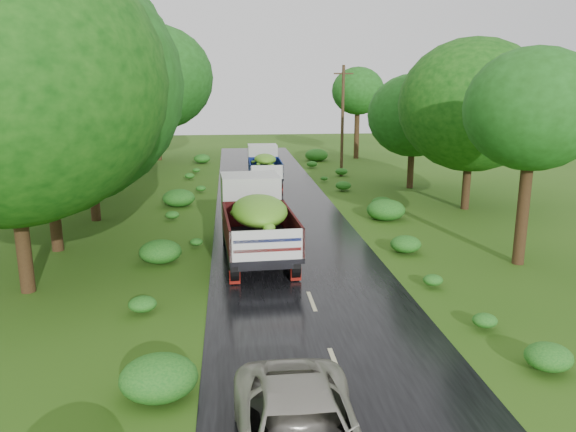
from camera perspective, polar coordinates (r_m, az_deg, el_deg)
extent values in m
plane|color=#274F10|center=(14.24, 4.82, -14.77)|extent=(120.00, 120.00, 0.00)
cube|color=black|center=(18.72, 1.97, -7.51)|extent=(6.50, 80.00, 0.02)
cube|color=#BFB78C|center=(14.23, 4.83, -14.69)|extent=(0.12, 1.60, 0.00)
cube|color=#BFB78C|center=(17.80, 2.42, -8.63)|extent=(0.12, 1.60, 0.00)
cube|color=#BFB78C|center=(21.52, 0.88, -4.62)|extent=(0.12, 1.60, 0.00)
cube|color=#BFB78C|center=(25.33, -0.20, -1.80)|extent=(0.12, 1.60, 0.00)
cube|color=#BFB78C|center=(29.19, -0.98, 0.28)|extent=(0.12, 1.60, 0.00)
cube|color=#BFB78C|center=(33.08, -1.59, 1.88)|extent=(0.12, 1.60, 0.00)
cube|color=#BFB78C|center=(36.99, -2.06, 3.13)|extent=(0.12, 1.60, 0.00)
cube|color=#BFB78C|center=(40.92, -2.45, 4.15)|extent=(0.12, 1.60, 0.00)
cube|color=#BFB78C|center=(44.87, -2.77, 4.98)|extent=(0.12, 1.60, 0.00)
cube|color=#BFB78C|center=(48.82, -3.04, 5.68)|extent=(0.12, 1.60, 0.00)
cube|color=#BFB78C|center=(52.78, -3.27, 6.28)|extent=(0.12, 1.60, 0.00)
cube|color=black|center=(21.75, -3.21, -2.56)|extent=(2.20, 6.17, 0.30)
cylinder|color=black|center=(23.84, -6.26, -1.57)|extent=(0.36, 1.09, 1.08)
cylinder|color=black|center=(24.03, -1.27, -1.37)|extent=(0.36, 1.09, 1.08)
cylinder|color=black|center=(20.40, -5.72, -4.19)|extent=(0.36, 1.09, 1.08)
cylinder|color=black|center=(20.62, 0.11, -3.92)|extent=(0.36, 1.09, 1.08)
cylinder|color=black|center=(19.36, -5.51, -5.18)|extent=(0.36, 1.09, 1.08)
cylinder|color=black|center=(19.59, 0.63, -4.89)|extent=(0.36, 1.09, 1.08)
cube|color=maroon|center=(19.09, -5.42, -6.21)|extent=(0.37, 0.06, 0.49)
cube|color=maroon|center=(19.32, 0.82, -5.90)|extent=(0.37, 0.06, 0.49)
cube|color=silver|center=(23.81, -3.86, 1.77)|extent=(2.49, 2.18, 2.05)
cube|color=black|center=(20.61, -2.88, -2.80)|extent=(2.74, 4.77, 0.17)
cube|color=#400F0B|center=(20.35, -6.25, -1.32)|extent=(0.35, 4.64, 1.03)
cube|color=#400F0B|center=(20.60, 0.41, -1.05)|extent=(0.35, 4.64, 1.03)
cube|color=#400F0B|center=(22.64, -3.54, 0.27)|extent=(2.48, 0.23, 1.03)
cube|color=silver|center=(18.27, -2.11, -2.99)|extent=(2.48, 0.23, 1.03)
ellipsoid|color=#568C19|center=(20.29, -2.92, 0.57)|extent=(2.30, 4.01, 1.08)
cube|color=black|center=(37.34, -2.41, 4.11)|extent=(1.58, 5.07, 0.25)
cylinder|color=black|center=(39.14, -3.84, 4.33)|extent=(0.26, 0.90, 0.90)
cylinder|color=black|center=(39.24, -1.29, 4.38)|extent=(0.26, 0.90, 0.90)
cylinder|color=black|center=(36.20, -3.68, 3.57)|extent=(0.26, 0.90, 0.90)
cylinder|color=black|center=(36.30, -0.92, 3.62)|extent=(0.26, 0.90, 0.90)
cylinder|color=black|center=(35.29, -3.63, 3.31)|extent=(0.26, 0.90, 0.90)
cylinder|color=black|center=(35.39, -0.80, 3.36)|extent=(0.26, 0.90, 0.90)
cube|color=maroon|center=(35.02, -3.60, 2.90)|extent=(0.31, 0.04, 0.40)
cube|color=maroon|center=(35.13, -0.76, 2.96)|extent=(0.31, 0.04, 0.40)
cube|color=silver|center=(39.20, -2.60, 6.01)|extent=(1.99, 1.72, 1.71)
cube|color=black|center=(36.38, -2.33, 4.17)|extent=(2.09, 3.88, 0.14)
cube|color=navy|center=(36.26, -3.91, 4.91)|extent=(0.09, 3.87, 0.85)
cube|color=navy|center=(36.37, -0.76, 4.97)|extent=(0.09, 3.87, 0.85)
cube|color=navy|center=(38.18, -2.50, 5.37)|extent=(2.07, 0.08, 0.85)
cube|color=silver|center=(34.43, -2.15, 4.47)|extent=(2.07, 0.08, 0.85)
ellipsoid|color=#568C19|center=(36.23, -2.34, 5.79)|extent=(1.75, 3.26, 0.90)
cylinder|color=#382616|center=(40.49, 5.55, 9.52)|extent=(0.25, 0.25, 7.79)
cube|color=#382616|center=(40.39, 5.66, 14.21)|extent=(1.36, 0.33, 0.10)
cylinder|color=black|center=(19.54, -25.96, 3.58)|extent=(0.46, 0.46, 7.63)
ellipsoid|color=#0E430C|center=(19.32, -26.87, 12.07)|extent=(4.42, 4.42, 3.98)
cylinder|color=black|center=(24.03, -23.11, 5.35)|extent=(0.46, 0.46, 7.50)
ellipsoid|color=#0E430C|center=(23.84, -23.76, 12.13)|extent=(4.64, 4.64, 4.17)
cylinder|color=black|center=(28.76, -19.47, 7.00)|extent=(0.46, 0.46, 7.64)
ellipsoid|color=#0E430C|center=(28.61, -19.94, 12.77)|extent=(4.19, 4.19, 3.77)
cylinder|color=black|center=(33.74, -21.11, 9.21)|extent=(0.50, 0.50, 9.37)
ellipsoid|color=#0E430C|center=(33.71, -21.65, 15.23)|extent=(4.70, 4.70, 4.23)
cylinder|color=black|center=(39.14, -18.15, 8.64)|extent=(0.46, 0.46, 7.61)
ellipsoid|color=#0E430C|center=(39.03, -18.47, 12.87)|extent=(3.25, 3.25, 2.93)
cylinder|color=black|center=(45.07, -17.73, 9.43)|extent=(0.47, 0.47, 7.91)
ellipsoid|color=#0E430C|center=(44.98, -18.02, 13.25)|extent=(4.36, 4.36, 3.92)
cylinder|color=black|center=(49.90, -13.19, 10.06)|extent=(0.47, 0.47, 7.91)
ellipsoid|color=#0E430C|center=(49.82, -13.38, 13.51)|extent=(4.42, 4.42, 3.98)
cylinder|color=black|center=(22.30, 23.04, 3.55)|extent=(0.44, 0.44, 6.55)
ellipsoid|color=#194B12|center=(22.05, 23.65, 9.92)|extent=(3.12, 3.12, 2.81)
cylinder|color=black|center=(31.23, 17.90, 6.30)|extent=(0.43, 0.43, 6.26)
ellipsoid|color=#194B12|center=(31.05, 18.22, 10.66)|extent=(3.90, 3.90, 3.51)
cylinder|color=black|center=(36.68, 12.46, 6.84)|extent=(0.41, 0.41, 5.25)
ellipsoid|color=#194B12|center=(36.51, 12.62, 9.95)|extent=(3.39, 3.39, 3.05)
cylinder|color=black|center=(50.12, 7.03, 9.61)|extent=(0.44, 0.44, 6.66)
ellipsoid|color=#194B12|center=(50.01, 7.11, 12.50)|extent=(3.02, 3.02, 2.71)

